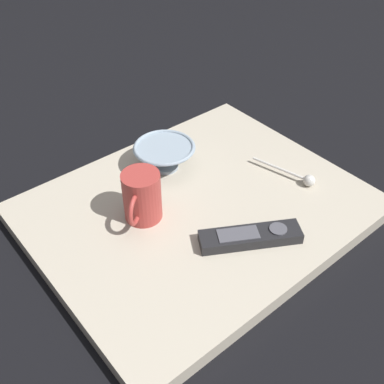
% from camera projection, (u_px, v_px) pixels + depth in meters
% --- Properties ---
extents(ground_plane, '(6.00, 6.00, 0.00)m').
position_uv_depth(ground_plane, '(198.00, 215.00, 0.96)').
color(ground_plane, black).
extents(table, '(0.65, 0.53, 0.03)m').
position_uv_depth(table, '(198.00, 210.00, 0.95)').
color(table, '#B7AD99').
rests_on(table, ground).
extents(cereal_bowl, '(0.14, 0.14, 0.06)m').
position_uv_depth(cereal_bowl, '(165.00, 155.00, 1.02)').
color(cereal_bowl, '#8C9EAD').
rests_on(cereal_bowl, table).
extents(coffee_mug, '(0.10, 0.09, 0.10)m').
position_uv_depth(coffee_mug, '(142.00, 197.00, 0.88)').
color(coffee_mug, '#A53833').
rests_on(coffee_mug, table).
extents(teaspoon, '(0.05, 0.15, 0.03)m').
position_uv_depth(teaspoon, '(303.00, 178.00, 0.99)').
color(teaspoon, silver).
rests_on(teaspoon, table).
extents(tv_remote_near, '(0.19, 0.14, 0.02)m').
position_uv_depth(tv_remote_near, '(250.00, 237.00, 0.86)').
color(tv_remote_near, black).
rests_on(tv_remote_near, table).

